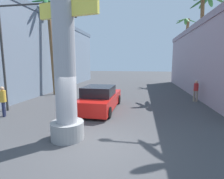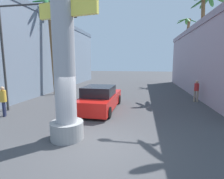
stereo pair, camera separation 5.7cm
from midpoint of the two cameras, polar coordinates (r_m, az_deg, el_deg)
name	(u,v)px [view 1 (the left image)]	position (r m, az deg, el deg)	size (l,w,h in m)	color
ground_plane	(123,95)	(16.19, 3.42, -1.94)	(89.99, 89.99, 0.00)	#424244
building_left	(28,54)	(21.35, -25.70, 10.44)	(6.31, 26.47, 7.86)	slate
neon_sign_pole	(64,31)	(6.95, -15.77, 17.77)	(2.74, 1.30, 9.54)	#9E9EA3
traffic_light_mast	(26,37)	(11.74, -26.45, 15.05)	(5.52, 0.32, 6.36)	#333333
car_lead	(100,99)	(11.26, -4.07, -3.08)	(2.17, 4.98, 1.56)	black
palm_tree_mid_right	(204,31)	(18.18, 27.74, 16.43)	(3.07, 3.16, 8.67)	brown
palm_tree_mid_left	(50,39)	(17.70, -19.54, 15.33)	(2.34, 2.37, 8.57)	brown
palm_tree_far_right	(184,46)	(26.09, 22.46, 13.09)	(2.61, 2.62, 8.87)	brown
pedestrian_curb_left	(3,99)	(11.53, -32.19, -2.68)	(0.47, 0.47, 1.70)	#1E233F
pedestrian_far_left	(74,80)	(20.99, -12.39, 3.20)	(0.43, 0.43, 1.77)	#1E233F
pedestrian_mid_right	(196,89)	(14.93, 25.63, 0.05)	(0.46, 0.46, 1.66)	gray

